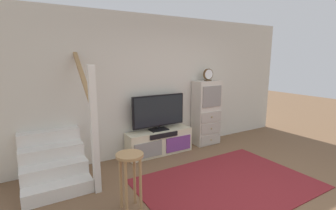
{
  "coord_description": "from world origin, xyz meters",
  "views": [
    {
      "loc": [
        -2.54,
        -1.89,
        1.89
      ],
      "look_at": [
        -0.41,
        1.67,
        1.09
      ],
      "focal_mm": 26.21,
      "sensor_mm": 36.0,
      "label": 1
    }
  ],
  "objects_px": {
    "side_cabinet": "(206,113)",
    "television": "(159,112)",
    "desk_clock": "(208,75)",
    "media_console": "(159,142)",
    "bar_stool_near": "(130,169)"
  },
  "relations": [
    {
      "from": "side_cabinet",
      "to": "television",
      "type": "bearing_deg",
      "value": 179.34
    },
    {
      "from": "television",
      "to": "side_cabinet",
      "type": "relative_size",
      "value": 0.79
    },
    {
      "from": "media_console",
      "to": "bar_stool_near",
      "type": "distance_m",
      "value": 1.89
    },
    {
      "from": "media_console",
      "to": "desk_clock",
      "type": "relative_size",
      "value": 5.09
    },
    {
      "from": "television",
      "to": "desk_clock",
      "type": "distance_m",
      "value": 1.37
    },
    {
      "from": "television",
      "to": "side_cabinet",
      "type": "bearing_deg",
      "value": -0.66
    },
    {
      "from": "media_console",
      "to": "bar_stool_near",
      "type": "height_order",
      "value": "bar_stool_near"
    },
    {
      "from": "desk_clock",
      "to": "bar_stool_near",
      "type": "height_order",
      "value": "desk_clock"
    },
    {
      "from": "side_cabinet",
      "to": "media_console",
      "type": "bearing_deg",
      "value": -179.51
    },
    {
      "from": "bar_stool_near",
      "to": "side_cabinet",
      "type": "bearing_deg",
      "value": 31.09
    },
    {
      "from": "media_console",
      "to": "desk_clock",
      "type": "xyz_separation_m",
      "value": [
        1.19,
        -0.0,
        1.29
      ]
    },
    {
      "from": "bar_stool_near",
      "to": "television",
      "type": "bearing_deg",
      "value": 50.51
    },
    {
      "from": "media_console",
      "to": "side_cabinet",
      "type": "bearing_deg",
      "value": 0.49
    },
    {
      "from": "side_cabinet",
      "to": "desk_clock",
      "type": "xyz_separation_m",
      "value": [
        0.01,
        -0.01,
        0.84
      ]
    },
    {
      "from": "bar_stool_near",
      "to": "desk_clock",
      "type": "bearing_deg",
      "value": 30.77
    }
  ]
}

